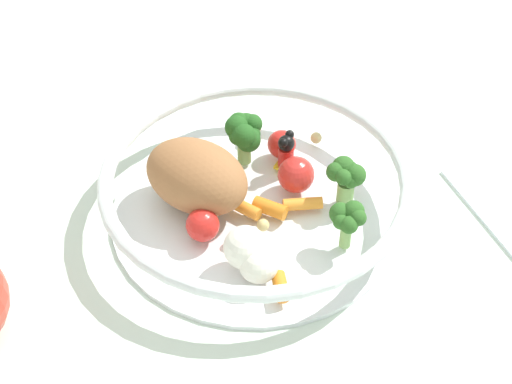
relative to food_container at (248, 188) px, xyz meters
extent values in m
plane|color=silver|center=(0.01, 0.01, -0.03)|extent=(2.40, 2.40, 0.00)
cylinder|color=white|center=(0.00, -0.01, -0.02)|extent=(0.24, 0.24, 0.01)
torus|color=white|center=(0.00, -0.01, 0.01)|extent=(0.25, 0.25, 0.01)
ellipsoid|color=#9E663D|center=(0.03, 0.03, 0.01)|extent=(0.10, 0.09, 0.05)
cylinder|color=#7FAD5B|center=(-0.04, -0.07, -0.01)|extent=(0.01, 0.01, 0.02)
sphere|color=#2D6023|center=(-0.04, -0.07, 0.01)|extent=(0.02, 0.02, 0.02)
sphere|color=#2D6023|center=(-0.04, -0.06, 0.01)|extent=(0.02, 0.02, 0.02)
sphere|color=#2D6023|center=(-0.05, -0.06, 0.01)|extent=(0.01, 0.01, 0.01)
sphere|color=#2D6023|center=(-0.05, -0.07, 0.01)|extent=(0.01, 0.01, 0.01)
sphere|color=#2D6023|center=(-0.05, -0.07, 0.01)|extent=(0.02, 0.02, 0.02)
sphere|color=#2D6023|center=(-0.04, -0.07, 0.01)|extent=(0.01, 0.01, 0.01)
cylinder|color=#7FAD5B|center=(0.05, -0.03, -0.01)|extent=(0.01, 0.01, 0.02)
sphere|color=#23561E|center=(0.06, -0.03, 0.02)|extent=(0.02, 0.02, 0.02)
sphere|color=#23561E|center=(0.05, -0.03, 0.02)|extent=(0.02, 0.02, 0.02)
sphere|color=#23561E|center=(0.05, -0.02, 0.01)|extent=(0.02, 0.02, 0.02)
sphere|color=#23561E|center=(0.04, -0.03, 0.01)|extent=(0.02, 0.02, 0.02)
sphere|color=#23561E|center=(0.04, -0.03, 0.01)|extent=(0.02, 0.02, 0.02)
sphere|color=#23561E|center=(0.04, -0.04, 0.01)|extent=(0.02, 0.02, 0.02)
sphere|color=#23561E|center=(0.05, -0.04, 0.01)|extent=(0.02, 0.02, 0.02)
sphere|color=#23561E|center=(0.05, -0.04, 0.02)|extent=(0.02, 0.02, 0.02)
cylinder|color=#7FAD5B|center=(-0.08, -0.03, -0.01)|extent=(0.01, 0.01, 0.02)
sphere|color=#2D6023|center=(-0.07, -0.03, 0.01)|extent=(0.02, 0.02, 0.02)
sphere|color=#2D6023|center=(-0.08, -0.03, 0.01)|extent=(0.01, 0.01, 0.01)
sphere|color=#2D6023|center=(-0.08, -0.03, 0.01)|extent=(0.01, 0.01, 0.01)
sphere|color=#2D6023|center=(-0.08, -0.04, 0.01)|extent=(0.01, 0.01, 0.01)
sphere|color=#2D6023|center=(-0.08, -0.04, 0.01)|extent=(0.02, 0.02, 0.02)
sphere|color=white|center=(-0.05, 0.04, 0.00)|extent=(0.03, 0.03, 0.03)
sphere|color=white|center=(-0.06, 0.04, 0.00)|extent=(0.02, 0.02, 0.02)
sphere|color=white|center=(-0.06, 0.04, -0.01)|extent=(0.03, 0.03, 0.03)
sphere|color=white|center=(-0.06, 0.04, -0.01)|extent=(0.02, 0.02, 0.02)
cube|color=yellow|center=(0.02, -0.05, -0.02)|extent=(0.02, 0.02, 0.00)
cylinder|color=red|center=(0.02, -0.05, -0.01)|extent=(0.02, 0.02, 0.02)
sphere|color=black|center=(0.02, -0.05, 0.01)|extent=(0.01, 0.01, 0.01)
sphere|color=black|center=(0.02, -0.06, 0.01)|extent=(0.01, 0.01, 0.01)
sphere|color=black|center=(0.02, -0.05, 0.01)|extent=(0.01, 0.01, 0.01)
cylinder|color=orange|center=(-0.09, 0.03, -0.01)|extent=(0.03, 0.02, 0.01)
cylinder|color=orange|center=(-0.02, -0.01, -0.01)|extent=(0.03, 0.02, 0.01)
cylinder|color=orange|center=(0.06, 0.00, -0.01)|extent=(0.02, 0.03, 0.01)
cylinder|color=orange|center=(-0.01, 0.01, -0.02)|extent=(0.03, 0.02, 0.01)
cylinder|color=orange|center=(-0.03, -0.03, -0.02)|extent=(0.03, 0.03, 0.01)
sphere|color=red|center=(0.03, -0.06, -0.01)|extent=(0.02, 0.02, 0.02)
sphere|color=red|center=(-0.01, -0.04, 0.00)|extent=(0.03, 0.03, 0.03)
sphere|color=red|center=(-0.01, 0.05, -0.01)|extent=(0.03, 0.03, 0.03)
sphere|color=tan|center=(0.07, -0.06, -0.02)|extent=(0.01, 0.01, 0.01)
sphere|color=#D1B775|center=(0.03, -0.10, -0.02)|extent=(0.01, 0.01, 0.01)
sphere|color=tan|center=(-0.02, 0.03, -0.02)|extent=(0.01, 0.01, 0.01)
sphere|color=#D1B775|center=(0.07, -0.05, -0.01)|extent=(0.01, 0.01, 0.01)
sphere|color=#D1B775|center=(0.07, 0.02, -0.01)|extent=(0.01, 0.01, 0.01)
sphere|color=tan|center=(-0.03, 0.00, -0.02)|extent=(0.01, 0.01, 0.01)
sphere|color=tan|center=(0.07, 0.02, -0.02)|extent=(0.01, 0.01, 0.01)
camera|label=1|loc=(-0.35, 0.26, 0.41)|focal=53.08mm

